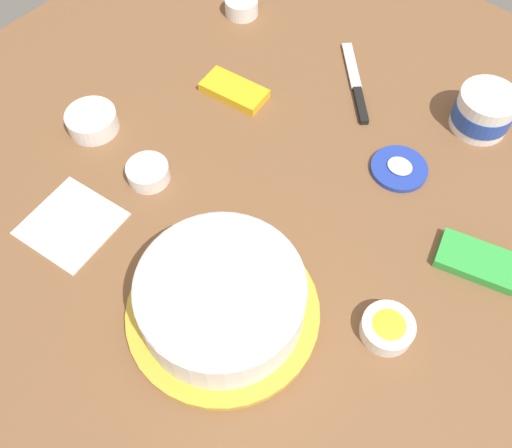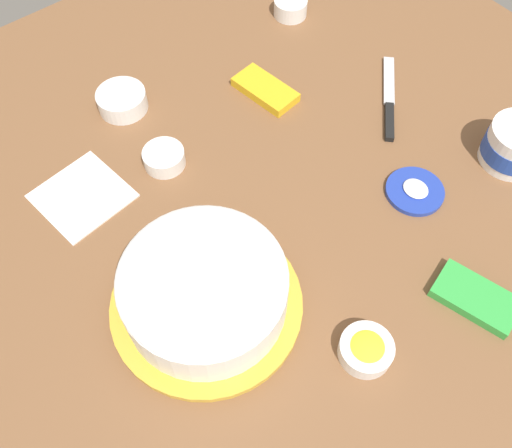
% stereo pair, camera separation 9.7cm
% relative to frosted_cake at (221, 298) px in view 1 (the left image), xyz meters
% --- Properties ---
extents(ground_plane, '(1.54, 1.54, 0.00)m').
position_rel_frosted_cake_xyz_m(ground_plane, '(-0.09, 0.23, -0.06)').
color(ground_plane, brown).
extents(frosted_cake, '(0.31, 0.31, 0.12)m').
position_rel_frosted_cake_xyz_m(frosted_cake, '(0.00, 0.00, 0.00)').
color(frosted_cake, gold).
rests_on(frosted_cake, ground_plane).
extents(frosting_tub, '(0.11, 0.11, 0.08)m').
position_rel_frosted_cake_xyz_m(frosting_tub, '(0.11, 0.63, -0.01)').
color(frosting_tub, white).
rests_on(frosting_tub, ground_plane).
extents(frosting_tub_lid, '(0.11, 0.11, 0.02)m').
position_rel_frosted_cake_xyz_m(frosting_tub_lid, '(0.06, 0.43, -0.05)').
color(frosting_tub_lid, '#233DAD').
rests_on(frosting_tub_lid, ground_plane).
extents(spreading_knife, '(0.18, 0.18, 0.01)m').
position_rel_frosted_cake_xyz_m(spreading_knife, '(-0.13, 0.55, -0.05)').
color(spreading_knife, silver).
rests_on(spreading_knife, ground_plane).
extents(sprinkle_bowl_green, '(0.10, 0.10, 0.04)m').
position_rel_frosted_cake_xyz_m(sprinkle_bowl_green, '(-0.47, 0.13, -0.03)').
color(sprinkle_bowl_green, white).
rests_on(sprinkle_bowl_green, ground_plane).
extents(sprinkle_bowl_orange, '(0.08, 0.08, 0.03)m').
position_rel_frosted_cake_xyz_m(sprinkle_bowl_orange, '(-0.29, 0.11, -0.04)').
color(sprinkle_bowl_orange, white).
rests_on(sprinkle_bowl_orange, ground_plane).
extents(sprinkle_bowl_blue, '(0.08, 0.08, 0.04)m').
position_rel_frosted_cake_xyz_m(sprinkle_bowl_blue, '(-0.48, 0.59, -0.04)').
color(sprinkle_bowl_blue, white).
rests_on(sprinkle_bowl_blue, ground_plane).
extents(sprinkle_bowl_yellow, '(0.08, 0.08, 0.04)m').
position_rel_frosted_cake_xyz_m(sprinkle_bowl_yellow, '(0.22, 0.14, -0.04)').
color(sprinkle_bowl_yellow, white).
rests_on(sprinkle_bowl_yellow, ground_plane).
extents(candy_box_lower, '(0.14, 0.08, 0.02)m').
position_rel_frosted_cake_xyz_m(candy_box_lower, '(-0.32, 0.38, -0.05)').
color(candy_box_lower, yellow).
rests_on(candy_box_lower, ground_plane).
extents(candy_box_upper, '(0.15, 0.11, 0.02)m').
position_rel_frosted_cake_xyz_m(candy_box_upper, '(0.27, 0.35, -0.05)').
color(candy_box_upper, green).
rests_on(candy_box_upper, ground_plane).
extents(paper_napkin, '(0.17, 0.17, 0.01)m').
position_rel_frosted_cake_xyz_m(paper_napkin, '(-0.32, -0.05, -0.05)').
color(paper_napkin, white).
rests_on(paper_napkin, ground_plane).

